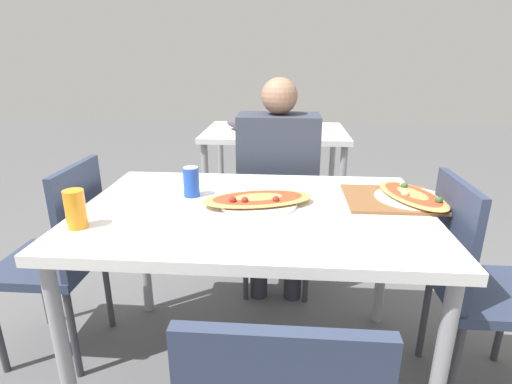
% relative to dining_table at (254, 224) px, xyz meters
% --- Properties ---
extents(ground_plane, '(14.00, 14.00, 0.00)m').
position_rel_dining_table_xyz_m(ground_plane, '(0.00, 0.00, -0.71)').
color(ground_plane, '#59595B').
extents(dining_table, '(1.35, 0.90, 0.78)m').
position_rel_dining_table_xyz_m(dining_table, '(0.00, 0.00, 0.00)').
color(dining_table, white).
rests_on(dining_table, ground_plane).
extents(chair_far_seated, '(0.40, 0.40, 0.91)m').
position_rel_dining_table_xyz_m(chair_far_seated, '(0.08, 0.78, -0.19)').
color(chair_far_seated, '#2D3851').
rests_on(chair_far_seated, ground_plane).
extents(chair_side_left, '(0.40, 0.40, 0.91)m').
position_rel_dining_table_xyz_m(chair_side_left, '(-0.86, 0.07, -0.19)').
color(chair_side_left, '#2D3851').
rests_on(chair_side_left, ground_plane).
extents(chair_side_right, '(0.40, 0.40, 0.91)m').
position_rel_dining_table_xyz_m(chair_side_right, '(0.86, -0.03, -0.19)').
color(chair_side_right, '#2D3851').
rests_on(chair_side_right, ground_plane).
extents(person_seated, '(0.43, 0.28, 1.23)m').
position_rel_dining_table_xyz_m(person_seated, '(0.08, 0.67, 0.02)').
color(person_seated, '#2D2D38').
rests_on(person_seated, ground_plane).
extents(pizza_main, '(0.47, 0.31, 0.05)m').
position_rel_dining_table_xyz_m(pizza_main, '(0.01, 0.03, 0.09)').
color(pizza_main, white).
rests_on(pizza_main, dining_table).
extents(soda_can, '(0.07, 0.07, 0.12)m').
position_rel_dining_table_xyz_m(soda_can, '(-0.27, 0.11, 0.13)').
color(soda_can, '#1E47B2').
rests_on(soda_can, dining_table).
extents(drink_glass, '(0.07, 0.07, 0.13)m').
position_rel_dining_table_xyz_m(drink_glass, '(-0.59, -0.24, 0.14)').
color(drink_glass, orange).
rests_on(drink_glass, dining_table).
extents(serving_tray, '(0.36, 0.33, 0.01)m').
position_rel_dining_table_xyz_m(serving_tray, '(0.55, 0.12, 0.08)').
color(serving_tray, brown).
rests_on(serving_tray, dining_table).
extents(pizza_second, '(0.30, 0.42, 0.06)m').
position_rel_dining_table_xyz_m(pizza_second, '(0.63, 0.12, 0.09)').
color(pizza_second, white).
rests_on(pizza_second, dining_table).
extents(background_table, '(1.10, 0.80, 0.90)m').
position_rel_dining_table_xyz_m(background_table, '(-0.01, 1.69, 0.01)').
color(background_table, white).
rests_on(background_table, ground_plane).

